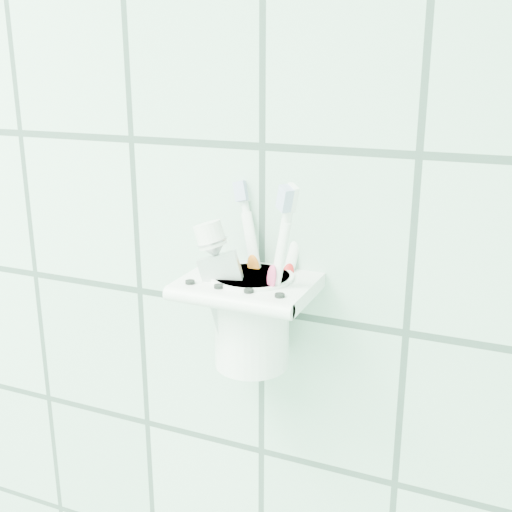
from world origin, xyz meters
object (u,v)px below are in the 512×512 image
(holder_bracket, at_px, (249,287))
(toothbrush_blue, at_px, (266,279))
(toothbrush_orange, at_px, (262,265))
(toothpaste_tube, at_px, (248,284))
(toothbrush_pink, at_px, (270,272))
(cup, at_px, (252,317))

(holder_bracket, xyz_separation_m, toothbrush_blue, (0.02, 0.00, 0.01))
(toothbrush_orange, bearing_deg, toothpaste_tube, -65.39)
(holder_bracket, bearing_deg, toothbrush_pink, 24.87)
(toothbrush_blue, xyz_separation_m, toothbrush_orange, (-0.01, 0.01, 0.01))
(holder_bracket, relative_size, toothbrush_orange, 0.65)
(toothbrush_pink, bearing_deg, holder_bracket, -159.10)
(cup, bearing_deg, toothpaste_tube, -77.26)
(toothbrush_orange, xyz_separation_m, toothpaste_tube, (-0.01, -0.02, -0.01))
(toothbrush_orange, relative_size, toothpaste_tube, 1.24)
(holder_bracket, height_order, toothbrush_blue, toothbrush_blue)
(cup, xyz_separation_m, toothbrush_blue, (0.02, -0.00, 0.04))
(holder_bracket, distance_m, toothbrush_pink, 0.03)
(cup, bearing_deg, holder_bracket, -109.70)
(toothbrush_orange, height_order, toothpaste_tube, toothbrush_orange)
(cup, relative_size, toothpaste_tube, 0.61)
(toothbrush_blue, height_order, toothpaste_tube, toothbrush_blue)
(toothbrush_pink, distance_m, toothpaste_tube, 0.03)
(cup, relative_size, toothbrush_blue, 0.57)
(holder_bracket, bearing_deg, toothpaste_tube, -68.36)
(holder_bracket, distance_m, cup, 0.03)
(toothbrush_blue, xyz_separation_m, toothpaste_tube, (-0.01, -0.02, -0.00))
(toothbrush_pink, bearing_deg, toothbrush_blue, -113.55)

